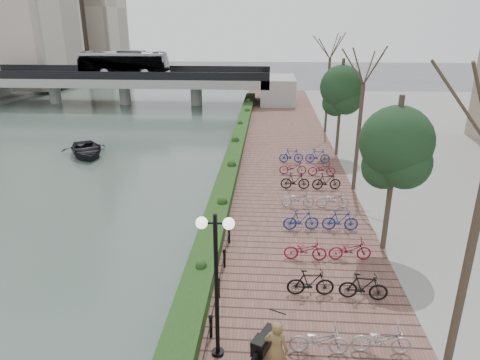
# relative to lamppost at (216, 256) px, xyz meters

# --- Properties ---
(river_water) EXTENTS (30.00, 130.00, 0.02)m
(river_water) POSITION_rel_lamppost_xyz_m (-16.69, 22.70, -3.73)
(river_water) COLOR #415148
(river_water) RESTS_ON ground
(promenade) EXTENTS (8.00, 75.00, 0.50)m
(promenade) POSITION_rel_lamppost_xyz_m (2.31, 15.20, -3.49)
(promenade) COLOR brown
(promenade) RESTS_ON ground
(hedge) EXTENTS (1.10, 56.00, 0.60)m
(hedge) POSITION_rel_lamppost_xyz_m (-1.09, 17.70, -2.94)
(hedge) COLOR #173513
(hedge) RESTS_ON promenade
(chain_fence) EXTENTS (0.10, 14.10, 0.70)m
(chain_fence) POSITION_rel_lamppost_xyz_m (-0.29, -0.30, -2.89)
(chain_fence) COLOR black
(chain_fence) RESTS_ON promenade
(lamppost) EXTENTS (1.02, 0.32, 4.45)m
(lamppost) POSITION_rel_lamppost_xyz_m (0.00, 0.00, 0.00)
(lamppost) COLOR black
(lamppost) RESTS_ON promenade
(motorcycle) EXTENTS (1.18, 1.77, 1.06)m
(motorcycle) POSITION_rel_lamppost_xyz_m (1.40, 0.03, -2.71)
(motorcycle) COLOR black
(motorcycle) RESTS_ON promenade
(pedestrian) EXTENTS (0.74, 0.58, 1.81)m
(pedestrian) POSITION_rel_lamppost_xyz_m (1.65, -0.75, -2.34)
(pedestrian) COLOR brown
(pedestrian) RESTS_ON promenade
(bicycle_parking) EXTENTS (2.40, 19.89, 1.00)m
(bicycle_parking) POSITION_rel_lamppost_xyz_m (3.81, 9.37, -2.77)
(bicycle_parking) COLOR #9F9FA3
(bicycle_parking) RESTS_ON promenade
(street_trees) EXTENTS (3.20, 37.12, 6.80)m
(street_trees) POSITION_rel_lamppost_xyz_m (6.31, 10.38, -0.05)
(street_trees) COLOR #35291F
(street_trees) RESTS_ON promenade
(bridge) EXTENTS (36.00, 10.77, 6.50)m
(bridge) POSITION_rel_lamppost_xyz_m (-16.64, 42.70, -0.37)
(bridge) COLOR #9A9A95
(bridge) RESTS_ON ground
(boat) EXTENTS (5.26, 5.76, 0.98)m
(boat) POSITION_rel_lamppost_xyz_m (-12.52, 20.57, -3.23)
(boat) COLOR black
(boat) RESTS_ON river_water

